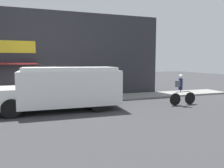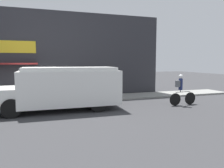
# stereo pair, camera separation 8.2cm
# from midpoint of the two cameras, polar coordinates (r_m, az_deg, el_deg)

# --- Properties ---
(ground_plane) EXTENTS (70.00, 70.00, 0.00)m
(ground_plane) POSITION_cam_midpoint_polar(r_m,az_deg,el_deg) (13.08, -19.24, -5.37)
(ground_plane) COLOR #38383A
(sidewalk) EXTENTS (28.00, 2.08, 0.12)m
(sidewalk) POSITION_cam_midpoint_polar(r_m,az_deg,el_deg) (14.09, -19.23, -4.33)
(sidewalk) COLOR gray
(sidewalk) RESTS_ON ground_plane
(storefront) EXTENTS (17.89, 1.01, 5.83)m
(storefront) POSITION_cam_midpoint_polar(r_m,az_deg,el_deg) (15.13, -19.71, 7.17)
(storefront) COLOR #2D2D33
(storefront) RESTS_ON ground_plane
(school_bus) EXTENTS (6.40, 2.77, 2.19)m
(school_bus) POSITION_cam_midpoint_polar(r_m,az_deg,el_deg) (11.36, -12.71, -0.95)
(school_bus) COLOR white
(school_bus) RESTS_ON ground_plane
(cyclist) EXTENTS (1.74, 0.23, 1.76)m
(cyclist) POSITION_cam_midpoint_polar(r_m,az_deg,el_deg) (12.99, 17.82, -1.62)
(cyclist) COLOR black
(cyclist) RESTS_ON ground_plane
(trash_bin) EXTENTS (0.63, 0.63, 0.78)m
(trash_bin) POSITION_cam_midpoint_polar(r_m,az_deg,el_deg) (14.26, -17.84, -2.33)
(trash_bin) COLOR #38383D
(trash_bin) RESTS_ON sidewalk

